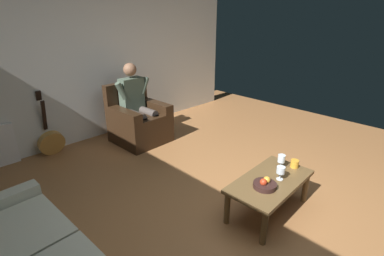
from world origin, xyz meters
The scene contains 10 objects.
ground_plane centered at (0.00, 0.00, 0.00)m, with size 7.51×7.51×0.00m, color #9A653A.
wall_back centered at (0.00, -3.16, 1.31)m, with size 5.86×0.06×2.63m, color silver.
armchair centered at (-0.27, -2.46, 0.33)m, with size 0.80×0.82×0.95m.
person_seated centered at (-0.27, -2.47, 0.68)m, with size 0.64×0.60×1.28m.
coffee_table centered at (-0.16, 0.07, 0.34)m, with size 1.02×0.55×0.40m.
guitar centered at (0.98, -2.96, 0.22)m, with size 0.37×0.28×0.97m.
wine_glass_near centered at (-0.23, 0.13, 0.50)m, with size 0.09×0.09×0.15m.
wine_glass_far centered at (-0.47, 0.01, 0.50)m, with size 0.08×0.08×0.15m.
fruit_bowl centered at (0.01, 0.10, 0.43)m, with size 0.23×0.23×0.11m.
candle_jar centered at (-0.58, 0.12, 0.44)m, with size 0.09×0.09×0.09m, color gold.
Camera 1 is at (2.21, 1.31, 2.00)m, focal length 26.79 mm.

